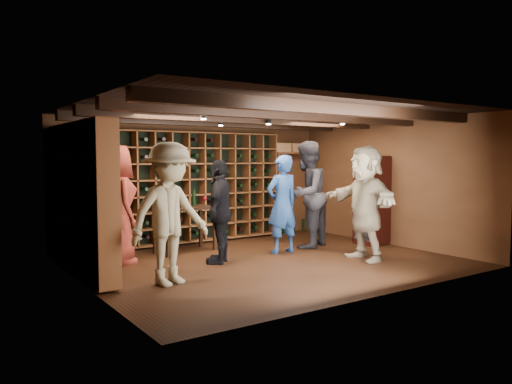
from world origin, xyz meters
TOP-DOWN VIEW (x-y plane):
  - ground at (0.00, 0.00)m, footprint 6.00×6.00m
  - room_shell at (0.00, 0.05)m, footprint 6.00×6.00m
  - wine_rack_back at (-0.52, 2.33)m, footprint 4.65×0.30m
  - wine_rack_left at (-2.83, 0.82)m, footprint 0.30×2.65m
  - crate_shelf at (2.41, 2.32)m, footprint 1.20×0.32m
  - display_cabinet at (2.71, 0.20)m, footprint 0.55×0.50m
  - man_blue_shirt at (0.67, 0.48)m, footprint 0.66×0.43m
  - man_grey_suit at (1.40, 0.66)m, footprint 1.24×1.13m
  - guest_red_floral at (-2.14, 1.27)m, footprint 0.68×0.99m
  - guest_woman_black at (-0.71, 0.37)m, footprint 1.00×1.01m
  - guest_khaki at (-1.99, -0.48)m, footprint 1.40×1.00m
  - guest_beige at (1.48, -0.79)m, footprint 0.88×1.88m
  - tasting_table at (-0.76, 1.57)m, footprint 1.17×0.68m

SIDE VIEW (x-z plane):
  - ground at x=0.00m, z-range 0.00..0.00m
  - tasting_table at x=-0.76m, z-range 0.18..1.30m
  - display_cabinet at x=2.71m, z-range -0.02..1.73m
  - guest_woman_black at x=-0.71m, z-range 0.00..1.71m
  - man_blue_shirt at x=0.67m, z-range 0.00..1.80m
  - guest_beige at x=1.48m, z-range 0.00..1.95m
  - guest_khaki at x=-1.99m, z-range 0.00..1.96m
  - guest_red_floral at x=-2.14m, z-range 0.00..1.96m
  - man_grey_suit at x=1.40m, z-range 0.00..2.06m
  - wine_rack_back at x=-0.52m, z-range 0.05..2.25m
  - wine_rack_left at x=-2.83m, z-range 0.05..2.25m
  - crate_shelf at x=2.41m, z-range 0.54..2.60m
  - room_shell at x=0.00m, z-range -0.58..5.42m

